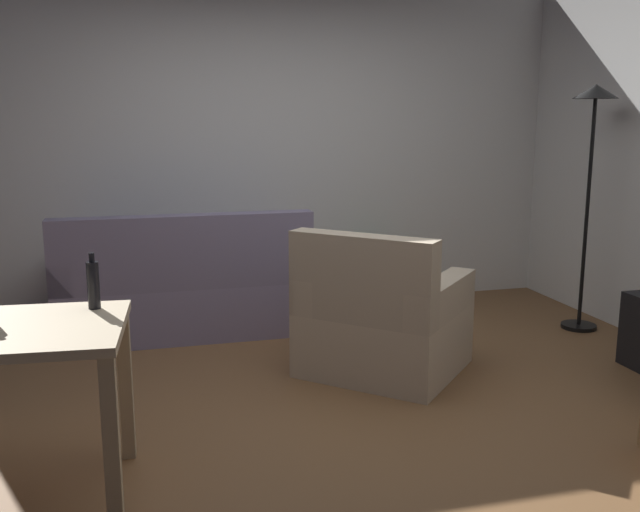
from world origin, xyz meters
TOP-DOWN VIEW (x-y plane):
  - ground_plane at (0.00, 0.00)m, footprint 5.20×4.40m
  - wall_rear at (0.00, 2.20)m, footprint 5.20×0.10m
  - couch at (-0.66, 1.59)m, footprint 1.81×0.84m
  - torchiere_lamp at (2.25, 0.91)m, footprint 0.32×0.32m
  - potted_plant at (0.95, 1.90)m, footprint 0.36×0.36m
  - armchair at (0.47, 0.41)m, footprint 1.23×1.23m
  - bottle_dark at (-1.18, -0.43)m, footprint 0.05×0.05m

SIDE VIEW (x-z plane):
  - ground_plane at x=0.00m, z-range -0.02..0.00m
  - couch at x=-0.66m, z-range -0.15..0.77m
  - armchair at x=0.47m, z-range -0.14..0.78m
  - potted_plant at x=0.95m, z-range 0.05..0.62m
  - bottle_dark at x=-1.18m, z-range 0.74..0.99m
  - wall_rear at x=0.00m, z-range 0.00..2.70m
  - torchiere_lamp at x=2.25m, z-range 0.51..2.32m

